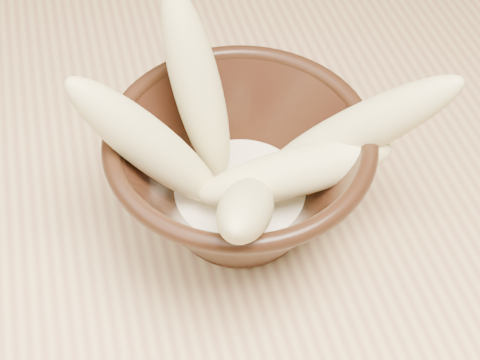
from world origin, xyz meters
name	(u,v)px	position (x,y,z in m)	size (l,w,h in m)	color
table	(345,178)	(0.00, 0.00, 0.67)	(1.20, 0.80, 0.75)	tan
bowl	(240,172)	(-0.14, -0.08, 0.81)	(0.21, 0.21, 0.11)	black
milk_puddle	(240,194)	(-0.14, -0.08, 0.79)	(0.12, 0.12, 0.02)	beige
banana_upright	(197,87)	(-0.16, -0.03, 0.87)	(0.04, 0.04, 0.16)	#D9CA80
banana_left	(150,145)	(-0.20, -0.07, 0.86)	(0.04, 0.04, 0.16)	#D9CA80
banana_right	(354,133)	(-0.05, -0.10, 0.85)	(0.04, 0.04, 0.18)	#D9CA80
banana_across	(293,173)	(-0.10, -0.10, 0.83)	(0.04, 0.04, 0.15)	#D9CA80
banana_front	(247,208)	(-0.15, -0.14, 0.85)	(0.04, 0.04, 0.16)	#D9CA80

